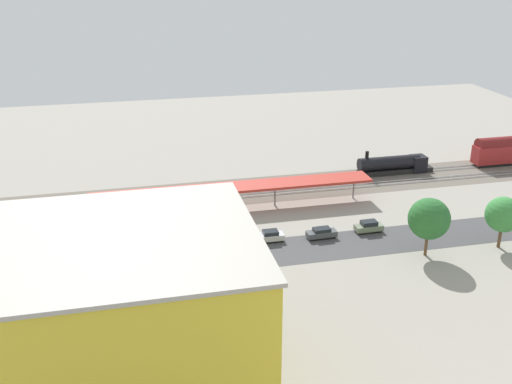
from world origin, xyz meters
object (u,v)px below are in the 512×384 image
street_tree_1 (429,219)px  traffic_light (88,228)px  locomotive (395,165)px  construction_building (106,323)px  street_tree_0 (503,215)px  box_truck_0 (102,297)px  box_truck_2 (175,292)px  parked_car_2 (270,236)px  box_truck_1 (76,301)px  platform_canopy_near (234,188)px  parked_car_1 (322,233)px  parked_car_0 (369,227)px  street_tree_2 (199,244)px  parked_car_3 (221,244)px  passenger_coach (511,149)px

street_tree_1 → traffic_light: size_ratio=1.20×
locomotive → traffic_light: traffic_light is taller
construction_building → street_tree_0: size_ratio=3.56×
box_truck_0 → box_truck_2: size_ratio=1.12×
parked_car_2 → street_tree_0: size_ratio=0.51×
box_truck_0 → box_truck_1: (3.07, 0.57, 0.17)m
platform_canopy_near → parked_car_1: bearing=128.2°
platform_canopy_near → street_tree_0: (-36.06, 23.12, 1.36)m
platform_canopy_near → locomotive: (-34.94, -10.54, -2.21)m
parked_car_0 → street_tree_2: street_tree_2 is taller
platform_canopy_near → parked_car_0: (-19.10, 13.68, -3.17)m
parked_car_2 → box_truck_1: size_ratio=0.44×
box_truck_1 → street_tree_0: 61.38m
parked_car_1 → street_tree_1: (-12.99, 8.86, 5.07)m
parked_car_2 → box_truck_0: (25.06, 13.42, 0.80)m
platform_canopy_near → locomotive: size_ratio=3.13×
construction_building → street_tree_1: bearing=-155.6°
parked_car_2 → parked_car_3: size_ratio=0.98×
box_truck_1 → box_truck_0: bearing=-169.4°
parked_car_2 → traffic_light: traffic_light is taller
street_tree_1 → parked_car_3: bearing=-17.0°
locomotive → construction_building: bearing=44.1°
construction_building → box_truck_1: (4.24, -16.16, -6.78)m
parked_car_1 → traffic_light: 34.96m
platform_canopy_near → box_truck_0: size_ratio=4.93×
platform_canopy_near → box_truck_1: (25.06, 27.42, -2.23)m
platform_canopy_near → box_truck_2: (12.98, 28.11, -2.20)m
box_truck_1 → box_truck_2: box_truck_2 is taller
parked_car_1 → construction_building: construction_building is taller
passenger_coach → parked_car_0: bearing=30.1°
platform_canopy_near → box_truck_1: 37.21m
platform_canopy_near → street_tree_0: bearing=147.3°
parked_car_3 → construction_building: construction_building is taller
passenger_coach → box_truck_0: (82.86, 37.39, -1.58)m
traffic_light → locomotive: bearing=-158.2°
locomotive → street_tree_0: size_ratio=1.94×
parked_car_1 → street_tree_1: bearing=145.7°
parked_car_2 → box_truck_1: 31.43m
passenger_coach → box_truck_0: passenger_coach is taller
locomotive → box_truck_0: locomotive is taller
passenger_coach → parked_car_0: (41.76, 24.22, -2.35)m
platform_canopy_near → street_tree_0: 42.86m
box_truck_0 → construction_building: bearing=94.0°
box_truck_2 → street_tree_2: street_tree_2 is taller
parked_car_0 → parked_car_1: parked_car_0 is taller
platform_canopy_near → street_tree_1: bearing=136.3°
locomotive → construction_building: (55.76, 54.12, 6.76)m
parked_car_1 → traffic_light: (34.70, -1.29, 4.06)m
parked_car_3 → street_tree_2: street_tree_2 is taller
parked_car_3 → box_truck_0: (17.26, 12.69, 0.88)m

